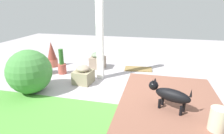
# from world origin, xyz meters

# --- Properties ---
(ground_plane) EXTENTS (12.00, 12.00, 0.00)m
(ground_plane) POSITION_xyz_m (0.00, 0.00, 0.00)
(ground_plane) COLOR #A49EA3
(brick_path) EXTENTS (1.80, 2.40, 0.02)m
(brick_path) POSITION_xyz_m (-1.17, 0.63, 0.01)
(brick_path) COLOR brown
(brick_path) RESTS_ON ground
(porch_pillar) EXTENTS (0.14, 0.14, 2.12)m
(porch_pillar) POSITION_xyz_m (0.39, -0.13, 1.06)
(porch_pillar) COLOR white
(porch_pillar) RESTS_ON ground
(stone_planter_nearest) EXTENTS (0.42, 0.39, 0.44)m
(stone_planter_nearest) POSITION_xyz_m (0.69, -0.83, 0.21)
(stone_planter_nearest) COLOR gray
(stone_planter_nearest) RESTS_ON ground
(stone_planter_mid) EXTENTS (0.43, 0.44, 0.41)m
(stone_planter_mid) POSITION_xyz_m (0.69, 0.24, 0.19)
(stone_planter_mid) COLOR gray
(stone_planter_mid) RESTS_ON ground
(round_shrub) EXTENTS (0.87, 0.87, 0.87)m
(round_shrub) POSITION_xyz_m (1.54, 0.90, 0.43)
(round_shrub) COLOR #417F3C
(round_shrub) RESTS_ON ground
(terracotta_pot_tall) EXTENTS (0.20, 0.20, 0.64)m
(terracotta_pot_tall) POSITION_xyz_m (1.43, -0.20, 0.23)
(terracotta_pot_tall) COLOR #AC4C40
(terracotta_pot_tall) RESTS_ON ground
(terracotta_pot_spiky) EXTENTS (0.28, 0.28, 0.70)m
(terracotta_pot_spiky) POSITION_xyz_m (1.97, -0.66, 0.33)
(terracotta_pot_spiky) COLOR #AF5847
(terracotta_pot_spiky) RESTS_ON ground
(terracotta_pot_broad) EXTENTS (0.31, 0.31, 0.39)m
(terracotta_pot_broad) POSITION_xyz_m (1.90, -0.02, 0.24)
(terracotta_pot_broad) COLOR #B35A40
(terracotta_pot_broad) RESTS_ON ground
(dog) EXTENTS (0.70, 0.43, 0.49)m
(dog) POSITION_xyz_m (-1.11, 0.97, 0.29)
(dog) COLOR black
(dog) RESTS_ON ground
(ceramic_urn) EXTENTS (0.23, 0.23, 0.36)m
(ceramic_urn) POSITION_xyz_m (-1.74, 1.39, 0.18)
(ceramic_urn) COLOR beige
(ceramic_urn) RESTS_ON ground
(doormat) EXTENTS (0.74, 0.41, 0.03)m
(doormat) POSITION_xyz_m (-0.42, -0.94, 0.01)
(doormat) COLOR olive
(doormat) RESTS_ON ground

